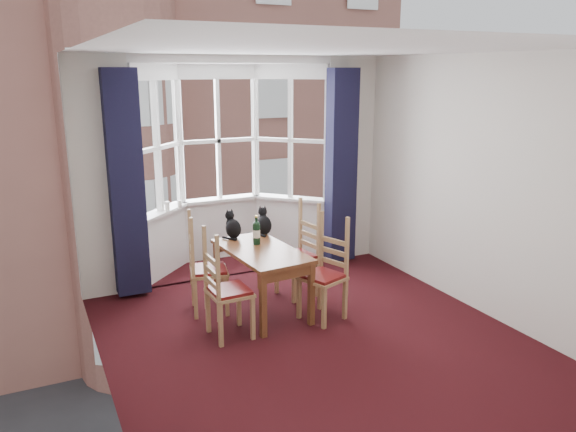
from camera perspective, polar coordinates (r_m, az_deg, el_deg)
floor at (r=5.67m, az=3.39°, el=-12.95°), size 4.50×4.50×0.00m
ceiling at (r=5.03m, az=3.89°, el=16.62°), size 4.50×4.50×0.00m
wall_left at (r=4.58m, az=-18.86°, el=-1.67°), size 0.00×4.50×4.50m
wall_right at (r=6.37m, az=19.59°, el=2.71°), size 0.00×4.50×4.50m
wall_near at (r=3.47m, az=22.05°, el=-7.11°), size 4.00×0.00×4.00m
wall_back_pier_left at (r=6.80m, az=-18.30°, el=3.53°), size 0.70×0.12×2.80m
wall_back_pier_right at (r=7.90m, az=6.21°, el=5.65°), size 0.70×0.12×2.80m
bay_window at (r=7.65m, az=-6.46°, el=5.35°), size 2.76×0.94×2.80m
curtain_left at (r=6.66m, az=-16.10°, el=3.04°), size 0.38×0.22×2.60m
curtain_right at (r=7.64m, az=5.43°, el=4.98°), size 0.38×0.22×2.60m
dining_table at (r=6.17m, az=-2.73°, el=-4.29°), size 0.77×1.31×0.72m
chair_left_near at (r=5.65m, az=-6.84°, el=-7.85°), size 0.41×0.43×0.92m
chair_left_far at (r=6.27m, az=-8.86°, el=-5.60°), size 0.48×0.50×0.92m
chair_right_near at (r=6.10m, az=4.08°, el=-6.04°), size 0.52×0.53×0.92m
chair_right_far at (r=6.71m, az=1.55°, el=-4.07°), size 0.46×0.48×0.92m
cat_left at (r=6.56m, az=-5.62°, el=-1.11°), size 0.21×0.27×0.33m
cat_right at (r=6.69m, az=-2.47°, el=-0.74°), size 0.21×0.27×0.33m
wine_bottle at (r=6.28m, az=-3.22°, el=-1.61°), size 0.08×0.08×0.33m
candle_tall at (r=7.37m, az=-12.17°, el=1.01°), size 0.06×0.06×0.12m
candle_short at (r=7.44m, az=-10.95°, el=1.16°), size 0.06×0.06×0.11m
street at (r=37.72m, az=-21.03°, el=0.44°), size 80.00×80.00×0.00m
tenement_building at (r=18.59m, az=-18.17°, el=10.77°), size 18.40×7.80×15.20m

